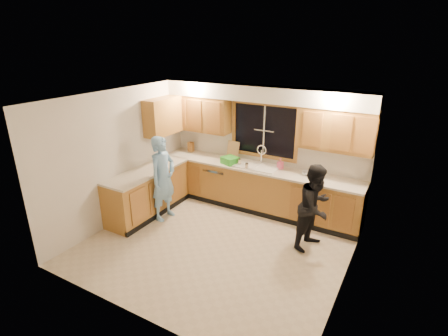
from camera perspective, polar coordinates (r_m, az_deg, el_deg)
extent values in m
plane|color=beige|center=(6.16, -1.26, -12.41)|extent=(4.20, 4.20, 0.00)
plane|color=silver|center=(5.24, -1.47, 11.20)|extent=(4.20, 4.20, 0.00)
plane|color=silver|center=(7.18, 6.50, 3.41)|extent=(4.20, 0.00, 4.20)
plane|color=silver|center=(6.84, -16.62, 1.79)|extent=(0.00, 3.80, 3.80)
plane|color=silver|center=(4.93, 20.19, -6.05)|extent=(0.00, 3.80, 3.80)
cube|color=#AA7431|center=(7.20, 5.28, -3.36)|extent=(4.20, 0.60, 0.88)
cube|color=#AA7431|center=(7.16, -12.30, -3.93)|extent=(0.60, 1.90, 0.88)
cube|color=beige|center=(7.02, 5.35, 0.03)|extent=(4.20, 0.63, 0.04)
cube|color=beige|center=(6.98, -12.49, -0.51)|extent=(0.63, 1.90, 0.04)
cube|color=#AA7431|center=(7.55, -3.91, 8.86)|extent=(1.35, 0.33, 0.75)
cube|color=#AA7431|center=(6.46, 17.81, 5.92)|extent=(1.35, 0.33, 0.75)
cube|color=#AA7431|center=(7.37, -9.93, 8.31)|extent=(0.33, 0.90, 0.75)
cube|color=silver|center=(6.78, 6.27, 11.95)|extent=(4.20, 0.35, 0.30)
cube|color=black|center=(7.08, 6.59, 6.11)|extent=(1.30, 0.01, 1.00)
cube|color=#AA7431|center=(6.96, 6.74, 10.36)|extent=(1.44, 0.03, 0.07)
cube|color=#AA7431|center=(7.22, 6.39, 1.98)|extent=(1.44, 0.03, 0.07)
cube|color=#AA7431|center=(7.36, 1.63, 6.79)|extent=(0.07, 0.03, 1.00)
cube|color=#AA7431|center=(6.84, 11.85, 5.29)|extent=(0.07, 0.03, 1.00)
cube|color=white|center=(7.02, 5.41, 0.29)|extent=(0.86, 0.52, 0.03)
cube|color=white|center=(7.13, 3.85, -0.09)|extent=(0.38, 0.42, 0.18)
cube|color=white|center=(6.97, 6.95, -0.70)|extent=(0.38, 0.42, 0.18)
cylinder|color=silver|center=(7.14, 6.12, 1.91)|extent=(0.04, 0.04, 0.28)
torus|color=silver|center=(7.10, 6.16, 2.98)|extent=(0.21, 0.03, 0.21)
cube|color=white|center=(7.56, -0.62, -2.31)|extent=(0.60, 0.56, 0.82)
cube|color=white|center=(6.79, -15.48, -5.54)|extent=(0.58, 0.75, 0.90)
imported|color=#75AADD|center=(6.75, -9.92, -1.69)|extent=(0.42, 0.62, 1.66)
imported|color=black|center=(5.96, 14.66, -6.19)|extent=(0.73, 0.84, 1.47)
cube|color=#A1672C|center=(7.94, -5.43, 3.45)|extent=(0.12, 0.10, 0.21)
cube|color=tan|center=(7.43, 1.48, 2.97)|extent=(0.29, 0.12, 0.37)
cube|color=green|center=(7.14, 0.99, 1.26)|extent=(0.38, 0.37, 0.14)
imported|color=#E3567E|center=(6.93, 9.18, 0.71)|extent=(0.12, 0.13, 0.21)
imported|color=silver|center=(6.76, 13.64, -0.86)|extent=(0.26, 0.26, 0.06)
cylinder|color=#BBA890|center=(7.06, 2.52, 0.98)|extent=(0.08, 0.08, 0.13)
cylinder|color=#BBA890|center=(6.85, 3.73, 0.30)|extent=(0.08, 0.08, 0.12)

